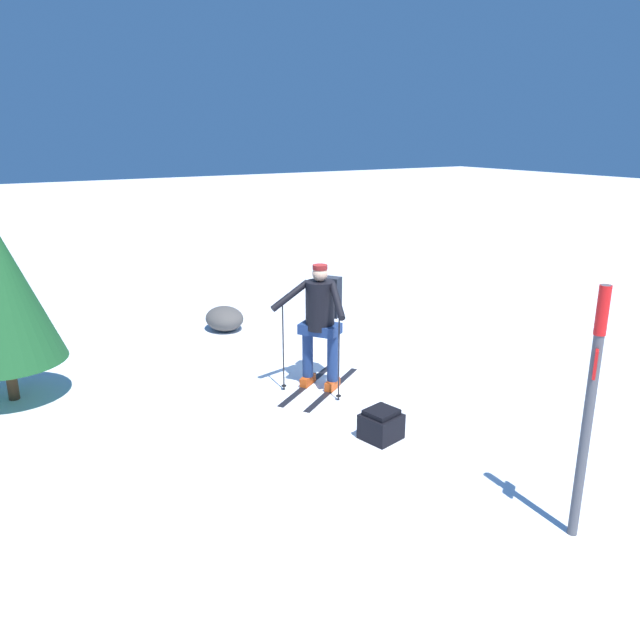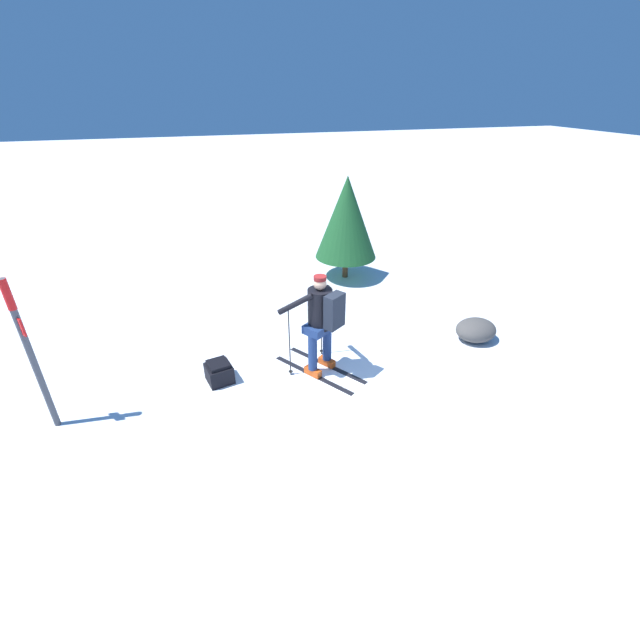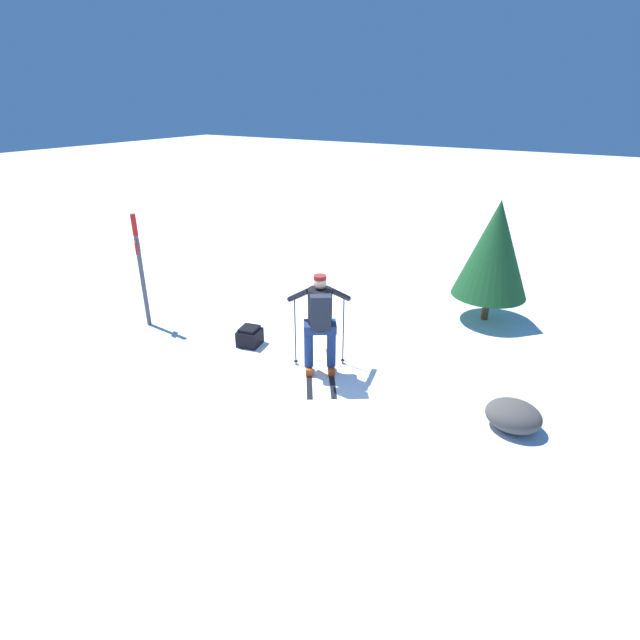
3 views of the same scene
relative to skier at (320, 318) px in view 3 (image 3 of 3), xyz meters
The scene contains 6 objects.
ground_plane 1.22m from the skier, 83.10° to the right, with size 80.00×80.00×0.00m, color white.
skier is the anchor object (origin of this frame).
dropped_backpack 1.89m from the skier, behind, with size 0.47×0.48×0.36m.
trail_marker 4.01m from the skier, behind, with size 0.16×0.21×2.26m.
rock_boulder 3.19m from the skier, ahead, with size 0.77×0.65×0.42m, color #474442.
pine_tree 4.13m from the skier, 64.81° to the left, with size 1.48×1.48×2.47m.
Camera 3 is at (3.75, -5.52, 4.29)m, focal length 28.00 mm.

